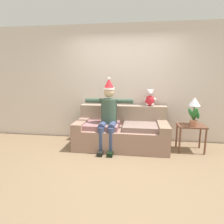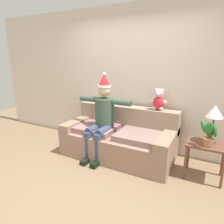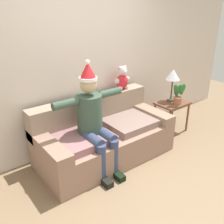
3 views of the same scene
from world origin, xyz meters
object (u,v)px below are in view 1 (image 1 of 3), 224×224
(side_table, at_px, (191,129))
(table_lamp, at_px, (194,103))
(teddy_bear, at_px, (150,98))
(person_seated, at_px, (108,113))
(couch, at_px, (122,131))
(potted_plant, at_px, (194,117))

(side_table, bearing_deg, table_lamp, 59.73)
(teddy_bear, bearing_deg, person_seated, -151.91)
(person_seated, bearing_deg, side_table, 3.16)
(person_seated, distance_m, side_table, 1.74)
(couch, bearing_deg, potted_plant, -6.91)
(side_table, bearing_deg, person_seated, -176.84)
(couch, relative_size, table_lamp, 3.49)
(couch, xyz_separation_m, person_seated, (-0.27, -0.17, 0.44))
(person_seated, bearing_deg, couch, 32.53)
(person_seated, bearing_deg, teddy_bear, 28.09)
(potted_plant, bearing_deg, teddy_bear, 151.00)
(person_seated, height_order, potted_plant, person_seated)
(person_seated, height_order, teddy_bear, person_seated)
(person_seated, distance_m, teddy_bear, 1.02)
(table_lamp, bearing_deg, teddy_bear, 161.90)
(teddy_bear, xyz_separation_m, potted_plant, (0.85, -0.47, -0.30))
(side_table, height_order, potted_plant, potted_plant)
(side_table, distance_m, table_lamp, 0.55)
(couch, height_order, table_lamp, table_lamp)
(teddy_bear, bearing_deg, couch, -154.02)
(couch, relative_size, teddy_bear, 5.16)
(table_lamp, height_order, potted_plant, table_lamp)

